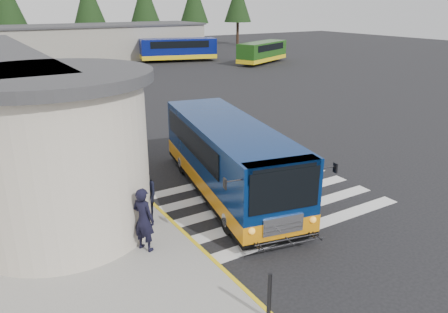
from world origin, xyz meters
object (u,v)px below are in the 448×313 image
far_bus_a (178,49)px  far_bus_b (262,51)px  bollard (269,297)px  transit_bus (229,161)px  pedestrian_b (144,196)px  pedestrian_a (144,219)px

far_bus_a → far_bus_b: far_bus_a is taller
far_bus_a → bollard: bearing=171.7°
transit_bus → far_bus_b: transit_bus is taller
pedestrian_b → far_bus_a: (18.90, 36.13, 0.39)m
far_bus_b → transit_bus: bearing=116.0°
pedestrian_b → pedestrian_a: bearing=-36.2°
pedestrian_a → far_bus_b: size_ratio=0.23×
pedestrian_a → far_bus_b: 41.03m
transit_bus → far_bus_a: (15.24, 35.21, 0.22)m
transit_bus → pedestrian_a: size_ratio=5.19×
bollard → far_bus_a: bearing=66.3°
pedestrian_b → far_bus_b: 39.59m
far_bus_a → far_bus_b: 9.96m
far_bus_a → far_bus_b: bearing=-116.0°
pedestrian_b → bollard: 5.58m
bollard → pedestrian_b: bearing=96.2°
pedestrian_a → transit_bus: bearing=-90.3°
far_bus_b → bollard: bearing=118.1°
pedestrian_b → far_bus_a: bearing=138.7°
pedestrian_a → far_bus_a: bearing=-56.4°
transit_bus → pedestrian_a: bearing=-139.7°
transit_bus → pedestrian_a: transit_bus is taller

